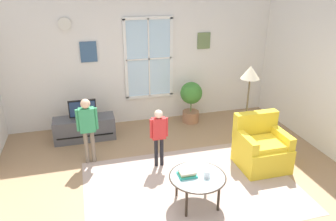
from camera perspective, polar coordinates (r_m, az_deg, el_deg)
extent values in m
cube|color=#9E7A56|center=(4.92, 2.88, -14.97)|extent=(6.24, 6.32, 0.02)
cube|color=silver|center=(6.91, -4.43, 9.62)|extent=(5.64, 0.12, 2.89)
cube|color=silver|center=(6.88, -3.39, 9.03)|extent=(0.97, 0.02, 1.64)
cube|color=white|center=(6.71, -3.52, 15.82)|extent=(1.03, 0.04, 0.06)
cube|color=white|center=(7.10, -3.21, 2.54)|extent=(1.03, 0.04, 0.06)
cube|color=white|center=(6.78, -7.40, 8.68)|extent=(0.06, 0.04, 1.64)
cube|color=white|center=(6.97, 0.58, 9.25)|extent=(0.06, 0.04, 1.64)
cube|color=white|center=(6.86, -3.36, 8.99)|extent=(0.03, 0.04, 1.64)
cube|color=white|center=(6.86, -3.36, 8.99)|extent=(0.97, 0.04, 0.03)
cube|color=#38567A|center=(6.69, -13.70, 9.90)|extent=(0.32, 0.03, 0.40)
cube|color=#667A4C|center=(7.14, 6.27, 12.01)|extent=(0.28, 0.03, 0.34)
cylinder|color=silver|center=(6.59, -17.59, 14.21)|extent=(0.24, 0.04, 0.24)
cube|color=tan|center=(5.13, 4.06, -13.01)|extent=(3.19, 2.21, 0.01)
cube|color=#4C4C51|center=(6.56, -14.34, -3.05)|extent=(1.16, 0.42, 0.45)
cube|color=black|center=(6.40, -14.22, -4.41)|extent=(1.04, 0.02, 0.02)
cylinder|color=#4C4C4C|center=(6.46, -14.55, -1.05)|extent=(0.08, 0.08, 0.05)
cube|color=black|center=(6.39, -14.70, 0.36)|extent=(0.51, 0.05, 0.33)
cube|color=navy|center=(6.37, -14.69, 0.27)|extent=(0.47, 0.01, 0.29)
cube|color=yellow|center=(5.70, 16.02, -7.56)|extent=(0.76, 0.72, 0.42)
cube|color=yellow|center=(5.73, 14.99, -2.36)|extent=(0.76, 0.16, 0.45)
cube|color=yellow|center=(5.40, 13.43, -5.26)|extent=(0.12, 0.65, 0.20)
cube|color=yellow|center=(5.72, 19.12, -4.32)|extent=(0.12, 0.65, 0.20)
cube|color=yellow|center=(5.54, 16.55, -5.56)|extent=(0.61, 0.50, 0.08)
cylinder|color=#99B2B7|center=(4.57, 5.16, -11.41)|extent=(0.76, 0.76, 0.02)
torus|color=#3F3328|center=(4.57, 5.16, -11.41)|extent=(0.79, 0.79, 0.02)
cylinder|color=#33281E|center=(4.81, 1.51, -12.59)|extent=(0.04, 0.04, 0.43)
cylinder|color=#33281E|center=(4.94, 6.69, -11.72)|extent=(0.04, 0.04, 0.43)
cylinder|color=#33281E|center=(4.46, 3.24, -15.83)|extent=(0.04, 0.04, 0.43)
cylinder|color=#33281E|center=(4.60, 8.82, -14.75)|extent=(0.04, 0.04, 0.43)
cube|color=#35B49F|center=(4.55, 3.35, -11.12)|extent=(0.25, 0.20, 0.03)
cube|color=#90AA5D|center=(4.54, 3.35, -10.85)|extent=(0.20, 0.14, 0.03)
cube|color=#B7AC8A|center=(4.53, 3.36, -10.57)|extent=(0.22, 0.18, 0.03)
cylinder|color=white|center=(4.53, 6.83, -10.96)|extent=(0.08, 0.08, 0.10)
cube|color=black|center=(4.62, 3.54, -10.59)|extent=(0.09, 0.15, 0.02)
cylinder|color=black|center=(5.48, -2.08, -7.31)|extent=(0.06, 0.06, 0.51)
cylinder|color=black|center=(5.50, -1.10, -7.18)|extent=(0.06, 0.06, 0.51)
cube|color=red|center=(5.29, -1.64, -3.13)|extent=(0.22, 0.12, 0.36)
sphere|color=beige|center=(5.18, -1.67, -0.64)|extent=(0.14, 0.14, 0.14)
cylinder|color=red|center=(5.24, -2.97, -3.20)|extent=(0.05, 0.05, 0.33)
cylinder|color=red|center=(5.29, -0.22, -2.89)|extent=(0.05, 0.05, 0.33)
cylinder|color=#726656|center=(5.72, -14.04, -6.27)|extent=(0.07, 0.07, 0.59)
cylinder|color=#726656|center=(5.72, -12.93, -6.16)|extent=(0.07, 0.07, 0.59)
cube|color=#338C59|center=(5.50, -13.95, -1.63)|extent=(0.25, 0.13, 0.42)
sphere|color=#D8AD8C|center=(5.39, -14.24, 1.16)|extent=(0.16, 0.16, 0.16)
cylinder|color=#338C59|center=(5.47, -15.51, -1.67)|extent=(0.05, 0.05, 0.37)
cylinder|color=#338C59|center=(5.47, -12.42, -1.36)|extent=(0.05, 0.05, 0.37)
cylinder|color=#9E6B4C|center=(7.16, 3.96, -1.03)|extent=(0.36, 0.36, 0.24)
cylinder|color=#4C7238|center=(7.08, 4.01, 0.57)|extent=(0.02, 0.02, 0.19)
sphere|color=#3C7C2F|center=(6.96, 4.08, 3.07)|extent=(0.47, 0.47, 0.47)
cylinder|color=black|center=(6.21, 12.91, -6.61)|extent=(0.26, 0.26, 0.03)
cylinder|color=brown|center=(5.92, 13.47, -0.89)|extent=(0.03, 0.03, 1.38)
cone|color=beige|center=(5.66, 14.19, 6.48)|extent=(0.32, 0.32, 0.22)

